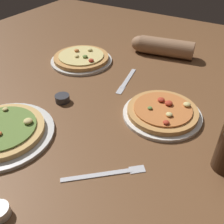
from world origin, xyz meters
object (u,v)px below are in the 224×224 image
at_px(ramekin_butter, 62,98).
at_px(diner_arm, 160,47).
at_px(pizza_plate_near, 2,132).
at_px(fork_left, 106,174).
at_px(pizza_plate_side, 81,59).
at_px(knife_right, 127,81).
at_px(pizza_plate_far, 162,112).

height_order(ramekin_butter, diner_arm, diner_arm).
xyz_separation_m(pizza_plate_near, fork_left, (0.37, 0.04, -0.01)).
distance_m(pizza_plate_side, ramekin_butter, 0.34).
bearing_deg(pizza_plate_near, pizza_plate_side, 100.00).
distance_m(pizza_plate_side, knife_right, 0.28).
bearing_deg(diner_arm, ramekin_butter, -104.80).
distance_m(fork_left, knife_right, 0.51).
distance_m(pizza_plate_near, diner_arm, 0.85).
distance_m(pizza_plate_side, fork_left, 0.70).
xyz_separation_m(pizza_plate_near, pizza_plate_side, (-0.10, 0.56, 0.00)).
relative_size(pizza_plate_near, pizza_plate_side, 1.11).
bearing_deg(fork_left, pizza_plate_far, 84.35).
height_order(pizza_plate_near, fork_left, pizza_plate_near).
distance_m(pizza_plate_far, knife_right, 0.27).
height_order(pizza_plate_near, diner_arm, diner_arm).
height_order(pizza_plate_near, knife_right, pizza_plate_near).
height_order(pizza_plate_far, pizza_plate_side, pizza_plate_far).
bearing_deg(pizza_plate_far, fork_left, -95.65).
distance_m(pizza_plate_far, pizza_plate_side, 0.54).
relative_size(ramekin_butter, knife_right, 0.25).
relative_size(pizza_plate_side, knife_right, 1.35).
distance_m(pizza_plate_far, ramekin_butter, 0.38).
bearing_deg(diner_arm, pizza_plate_far, -66.12).
relative_size(ramekin_butter, diner_arm, 0.17).
height_order(fork_left, diner_arm, diner_arm).
bearing_deg(pizza_plate_far, ramekin_butter, -162.66).
bearing_deg(pizza_plate_side, pizza_plate_near, -80.00).
bearing_deg(pizza_plate_side, ramekin_butter, -65.89).
xyz_separation_m(ramekin_butter, fork_left, (0.33, -0.21, -0.01)).
height_order(pizza_plate_near, pizza_plate_side, pizza_plate_near).
relative_size(pizza_plate_near, ramekin_butter, 5.97).
xyz_separation_m(pizza_plate_far, fork_left, (-0.03, -0.32, -0.01)).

